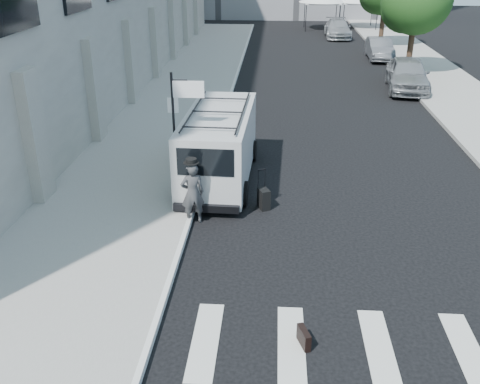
# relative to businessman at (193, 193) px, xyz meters

# --- Properties ---
(ground) EXTENTS (120.00, 120.00, 0.00)m
(ground) POSITION_rel_businessman_xyz_m (1.90, -1.65, -0.85)
(ground) COLOR black
(ground) RESTS_ON ground
(sidewalk_left) EXTENTS (4.50, 48.00, 0.15)m
(sidewalk_left) POSITION_rel_businessman_xyz_m (-2.35, 14.35, -0.77)
(sidewalk_left) COLOR gray
(sidewalk_left) RESTS_ON ground
(sidewalk_right) EXTENTS (4.00, 56.00, 0.15)m
(sidewalk_right) POSITION_rel_businessman_xyz_m (10.90, 18.35, -0.77)
(sidewalk_right) COLOR gray
(sidewalk_right) RESTS_ON ground
(sign_pole) EXTENTS (1.03, 0.07, 3.50)m
(sign_pole) POSITION_rel_businessman_xyz_m (-0.46, 1.55, 1.81)
(sign_pole) COLOR black
(sign_pole) RESTS_ON sidewalk_left
(tree_near) EXTENTS (3.80, 3.83, 6.03)m
(tree_near) POSITION_rel_businessman_xyz_m (9.40, 18.50, 3.13)
(tree_near) COLOR black
(tree_near) RESTS_ON ground
(businessman) EXTENTS (0.72, 0.59, 1.70)m
(businessman) POSITION_rel_businessman_xyz_m (0.00, 0.00, 0.00)
(businessman) COLOR #3A3A3D
(businessman) RESTS_ON ground
(briefcase) EXTENTS (0.26, 0.46, 0.34)m
(briefcase) POSITION_rel_businessman_xyz_m (2.72, -4.65, -0.68)
(briefcase) COLOR black
(briefcase) RESTS_ON ground
(suitcase) EXTENTS (0.39, 0.47, 1.12)m
(suitcase) POSITION_rel_businessman_xyz_m (1.84, 0.96, -0.55)
(suitcase) COLOR black
(suitcase) RESTS_ON ground
(cargo_van) EXTENTS (2.19, 5.81, 2.17)m
(cargo_van) POSITION_rel_businessman_xyz_m (0.41, 3.05, 0.28)
(cargo_van) COLOR silver
(cargo_van) RESTS_ON ground
(parked_car_a) EXTENTS (2.47, 5.00, 1.64)m
(parked_car_a) POSITION_rel_businessman_xyz_m (8.70, 14.91, -0.03)
(parked_car_a) COLOR gray
(parked_car_a) RESTS_ON ground
(parked_car_b) EXTENTS (1.50, 4.10, 1.34)m
(parked_car_b) POSITION_rel_businessman_xyz_m (8.70, 23.09, -0.18)
(parked_car_b) COLOR #55585D
(parked_car_b) RESTS_ON ground
(parked_car_c) EXTENTS (1.96, 4.75, 1.37)m
(parked_car_c) POSITION_rel_businessman_xyz_m (6.90, 31.97, -0.16)
(parked_car_c) COLOR #94989B
(parked_car_c) RESTS_ON ground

